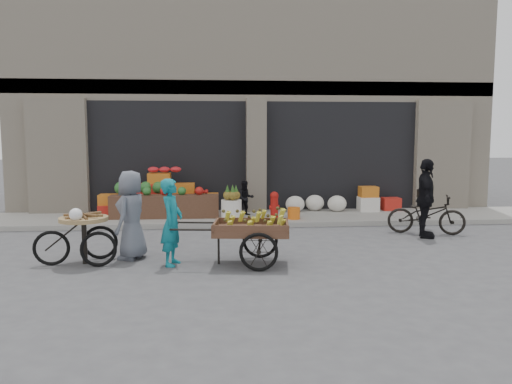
{
  "coord_description": "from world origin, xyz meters",
  "views": [
    {
      "loc": [
        -1.14,
        -9.04,
        2.25
      ],
      "look_at": [
        -0.32,
        1.11,
        1.1
      ],
      "focal_mm": 35.0,
      "sensor_mm": 36.0,
      "label": 1
    }
  ],
  "objects": [
    {
      "name": "cyclist",
      "position": [
        3.47,
        1.52,
        0.88
      ],
      "size": [
        0.73,
        1.11,
        1.75
      ],
      "primitive_type": "imported",
      "rotation": [
        0.0,
        0.0,
        1.25
      ],
      "color": "black",
      "rests_on": "ground"
    },
    {
      "name": "fire_hydrant",
      "position": [
        0.35,
        3.55,
        0.5
      ],
      "size": [
        0.22,
        0.22,
        0.71
      ],
      "color": "#A5140F",
      "rests_on": "sidewalk"
    },
    {
      "name": "vendor_grey",
      "position": [
        -2.69,
        0.11,
        0.81
      ],
      "size": [
        0.74,
        0.92,
        1.62
      ],
      "primitive_type": "imported",
      "rotation": [
        0.0,
        0.0,
        -1.89
      ],
      "color": "slate",
      "rests_on": "ground"
    },
    {
      "name": "tricycle_cart",
      "position": [
        -3.47,
        -0.2,
        0.57
      ],
      "size": [
        1.46,
        0.97,
        0.95
      ],
      "rotation": [
        0.0,
        0.0,
        0.16
      ],
      "color": "#9E7F51",
      "rests_on": "ground"
    },
    {
      "name": "building",
      "position": [
        0.0,
        8.03,
        3.37
      ],
      "size": [
        14.0,
        6.45,
        7.0
      ],
      "color": "beige",
      "rests_on": "ground"
    },
    {
      "name": "sidewalk",
      "position": [
        0.0,
        4.1,
        0.06
      ],
      "size": [
        18.0,
        2.2,
        0.12
      ],
      "primitive_type": "cube",
      "color": "gray",
      "rests_on": "ground"
    },
    {
      "name": "bicycle",
      "position": [
        3.67,
        1.92,
        0.45
      ],
      "size": [
        1.82,
        1.11,
        0.9
      ],
      "primitive_type": "imported",
      "rotation": [
        0.0,
        0.0,
        1.25
      ],
      "color": "black",
      "rests_on": "ground"
    },
    {
      "name": "fruit_display",
      "position": [
        -2.48,
        4.38,
        0.67
      ],
      "size": [
        3.1,
        1.12,
        1.24
      ],
      "color": "red",
      "rests_on": "sidewalk"
    },
    {
      "name": "ground",
      "position": [
        0.0,
        0.0,
        0.0
      ],
      "size": [
        80.0,
        80.0,
        0.0
      ],
      "primitive_type": "plane",
      "color": "#424244",
      "rests_on": "ground"
    },
    {
      "name": "banana_cart",
      "position": [
        -0.58,
        -0.48,
        0.67
      ],
      "size": [
        2.31,
        1.15,
        0.93
      ],
      "rotation": [
        0.0,
        0.0,
        -0.12
      ],
      "color": "brown",
      "rests_on": "ground"
    },
    {
      "name": "seated_person",
      "position": [
        -0.35,
        4.2,
        0.58
      ],
      "size": [
        0.51,
        0.43,
        0.93
      ],
      "primitive_type": "imported",
      "rotation": [
        0.0,
        0.0,
        0.17
      ],
      "color": "black",
      "rests_on": "sidewalk"
    },
    {
      "name": "orange_bucket",
      "position": [
        0.85,
        3.5,
        0.27
      ],
      "size": [
        0.32,
        0.32,
        0.3
      ],
      "primitive_type": "cylinder",
      "color": "orange",
      "rests_on": "sidewalk"
    },
    {
      "name": "right_bay_goods",
      "position": [
        2.61,
        4.7,
        0.41
      ],
      "size": [
        3.35,
        0.6,
        0.7
      ],
      "color": "silver",
      "rests_on": "sidewalk"
    },
    {
      "name": "pineapple_bin",
      "position": [
        -0.75,
        3.6,
        0.37
      ],
      "size": [
        0.52,
        0.52,
        0.5
      ],
      "primitive_type": "cylinder",
      "color": "silver",
      "rests_on": "sidewalk"
    },
    {
      "name": "vendor_woman",
      "position": [
        -1.91,
        -0.42,
        0.76
      ],
      "size": [
        0.47,
        0.62,
        1.52
      ],
      "primitive_type": "imported",
      "rotation": [
        0.0,
        0.0,
        1.36
      ],
      "color": "#107281",
      "rests_on": "ground"
    }
  ]
}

